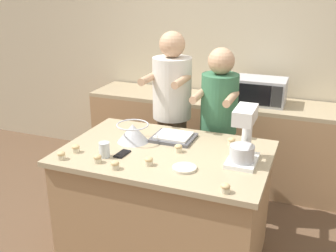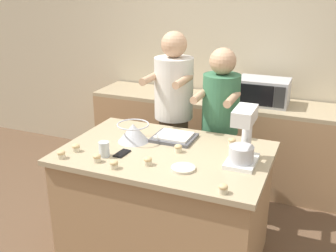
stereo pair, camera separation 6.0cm
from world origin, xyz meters
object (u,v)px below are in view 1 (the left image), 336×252
object	(u,v)px
cupcake_3	(225,188)
cupcake_7	(61,155)
cupcake_0	(76,148)
cupcake_1	(149,161)
mixing_bowl	(133,132)
microwave_oven	(260,91)
person_right	(218,132)
stand_mixer	(244,139)
baking_tray	(174,137)
small_plate	(184,168)
cupcake_6	(178,148)
cell_phone	(122,154)
drinking_glass	(104,150)
person_left	(172,120)
cupcake_4	(115,165)
cupcake_5	(97,159)
cupcake_2	(231,141)

from	to	relation	value
cupcake_3	cupcake_7	world-z (taller)	same
cupcake_0	cupcake_7	xyz separation A→B (m)	(-0.03, -0.14, 0.00)
cupcake_1	mixing_bowl	bearing A→B (deg)	130.07
microwave_oven	cupcake_1	bearing A→B (deg)	-105.26
person_right	stand_mixer	bearing A→B (deg)	-63.68
cupcake_3	cupcake_7	distance (m)	1.20
baking_tray	cupcake_0	xyz separation A→B (m)	(-0.58, -0.50, 0.01)
small_plate	cupcake_6	xyz separation A→B (m)	(-0.14, 0.26, 0.02)
mixing_bowl	cell_phone	distance (m)	0.27
drinking_glass	cupcake_6	world-z (taller)	drinking_glass
microwave_oven	cupcake_7	distance (m)	2.18
drinking_glass	mixing_bowl	bearing A→B (deg)	79.52
stand_mixer	microwave_oven	size ratio (longest dim) A/B	0.79
baking_tray	cupcake_0	bearing A→B (deg)	-139.32
cupcake_3	cupcake_7	size ratio (longest dim) A/B	1.00
person_left	drinking_glass	bearing A→B (deg)	-98.03
person_left	stand_mixer	distance (m)	1.10
cupcake_0	cupcake_4	distance (m)	0.43
small_plate	cupcake_7	distance (m)	0.88
baking_tray	cupcake_3	distance (m)	0.90
cupcake_0	cupcake_5	xyz separation A→B (m)	(0.24, -0.10, 0.00)
person_left	cupcake_4	xyz separation A→B (m)	(0.02, -1.14, 0.06)
stand_mixer	cupcake_5	size ratio (longest dim) A/B	6.75
small_plate	cupcake_0	distance (m)	0.84
cell_phone	small_plate	world-z (taller)	small_plate
cell_phone	cupcake_2	distance (m)	0.84
microwave_oven	cupcake_6	distance (m)	1.51
baking_tray	cupcake_6	distance (m)	0.25
cupcake_1	cupcake_7	xyz separation A→B (m)	(-0.62, -0.14, 0.00)
mixing_bowl	cupcake_0	distance (m)	0.46
person_left	cupcake_6	size ratio (longest dim) A/B	28.83
person_left	microwave_oven	xyz separation A→B (m)	(0.69, 0.74, 0.16)
drinking_glass	cupcake_7	distance (m)	0.31
person_left	cupcake_7	world-z (taller)	person_left
cell_phone	cupcake_1	distance (m)	0.27
cupcake_7	cell_phone	bearing A→B (deg)	32.21
stand_mixer	cupcake_5	xyz separation A→B (m)	(-0.94, -0.37, -0.15)
baking_tray	cupcake_7	distance (m)	0.89
person_right	cupcake_1	distance (m)	1.03
cupcake_4	cupcake_6	xyz separation A→B (m)	(0.30, 0.42, 0.00)
stand_mixer	cupcake_2	bearing A→B (deg)	116.41
baking_tray	drinking_glass	xyz separation A→B (m)	(-0.34, -0.50, 0.04)
stand_mixer	microwave_oven	world-z (taller)	stand_mixer
cupcake_0	cupcake_2	size ratio (longest dim) A/B	1.00
microwave_oven	drinking_glass	size ratio (longest dim) A/B	4.58
mixing_bowl	cell_phone	world-z (taller)	mixing_bowl
mixing_bowl	cupcake_1	distance (m)	0.45
cupcake_2	cupcake_5	size ratio (longest dim) A/B	1.00
microwave_oven	cupcake_3	distance (m)	1.92
cupcake_3	cupcake_5	distance (m)	0.93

